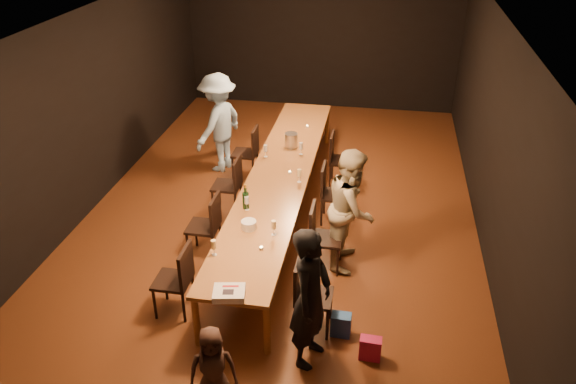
% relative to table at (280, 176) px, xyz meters
% --- Properties ---
extents(ground, '(10.00, 10.00, 0.00)m').
position_rel_table_xyz_m(ground, '(0.00, 0.00, -0.70)').
color(ground, '#492612').
rests_on(ground, ground).
extents(room_shell, '(6.04, 10.04, 3.02)m').
position_rel_table_xyz_m(room_shell, '(0.00, 0.00, 1.38)').
color(room_shell, black).
rests_on(room_shell, ground).
extents(table, '(0.90, 6.00, 0.75)m').
position_rel_table_xyz_m(table, '(0.00, 0.00, 0.00)').
color(table, brown).
rests_on(table, ground).
extents(chair_right_0, '(0.42, 0.42, 0.93)m').
position_rel_table_xyz_m(chair_right_0, '(0.85, -2.40, -0.24)').
color(chair_right_0, black).
rests_on(chair_right_0, ground).
extents(chair_right_1, '(0.42, 0.42, 0.93)m').
position_rel_table_xyz_m(chair_right_1, '(0.85, -1.20, -0.24)').
color(chair_right_1, black).
rests_on(chair_right_1, ground).
extents(chair_right_2, '(0.42, 0.42, 0.93)m').
position_rel_table_xyz_m(chair_right_2, '(0.85, 0.00, -0.24)').
color(chair_right_2, black).
rests_on(chair_right_2, ground).
extents(chair_right_3, '(0.42, 0.42, 0.93)m').
position_rel_table_xyz_m(chair_right_3, '(0.85, 1.20, -0.24)').
color(chair_right_3, black).
rests_on(chair_right_3, ground).
extents(chair_left_0, '(0.42, 0.42, 0.93)m').
position_rel_table_xyz_m(chair_left_0, '(-0.85, -2.40, -0.24)').
color(chair_left_0, black).
rests_on(chair_left_0, ground).
extents(chair_left_1, '(0.42, 0.42, 0.93)m').
position_rel_table_xyz_m(chair_left_1, '(-0.85, -1.20, -0.24)').
color(chair_left_1, black).
rests_on(chair_left_1, ground).
extents(chair_left_2, '(0.42, 0.42, 0.93)m').
position_rel_table_xyz_m(chair_left_2, '(-0.85, 0.00, -0.24)').
color(chair_left_2, black).
rests_on(chair_left_2, ground).
extents(chair_left_3, '(0.42, 0.42, 0.93)m').
position_rel_table_xyz_m(chair_left_3, '(-0.85, 1.20, -0.24)').
color(chair_left_3, black).
rests_on(chair_left_3, ground).
extents(woman_birthday, '(0.53, 0.68, 1.65)m').
position_rel_table_xyz_m(woman_birthday, '(0.87, -2.88, 0.13)').
color(woman_birthday, black).
rests_on(woman_birthday, ground).
extents(woman_tan, '(0.69, 0.86, 1.67)m').
position_rel_table_xyz_m(woman_tan, '(1.15, -0.99, 0.14)').
color(woman_tan, '#C6BA94').
rests_on(woman_tan, ground).
extents(man_blue, '(1.01, 1.30, 1.77)m').
position_rel_table_xyz_m(man_blue, '(-1.37, 1.44, 0.18)').
color(man_blue, '#98C4EC').
rests_on(man_blue, ground).
extents(child, '(0.55, 0.44, 0.97)m').
position_rel_table_xyz_m(child, '(0.03, -3.67, -0.22)').
color(child, '#452D26').
rests_on(child, ground).
extents(gift_bag_red, '(0.24, 0.14, 0.28)m').
position_rel_table_xyz_m(gift_bag_red, '(1.53, -2.78, -0.56)').
color(gift_bag_red, '#C61D59').
rests_on(gift_bag_red, ground).
extents(gift_bag_blue, '(0.23, 0.16, 0.29)m').
position_rel_table_xyz_m(gift_bag_blue, '(1.18, -2.47, -0.56)').
color(gift_bag_blue, '#2553A1').
rests_on(gift_bag_blue, ground).
extents(birthday_cake, '(0.38, 0.33, 0.08)m').
position_rel_table_xyz_m(birthday_cake, '(-0.00, -2.90, 0.09)').
color(birthday_cake, white).
rests_on(birthday_cake, table).
extents(plate_stack, '(0.22, 0.22, 0.11)m').
position_rel_table_xyz_m(plate_stack, '(-0.10, -1.58, 0.10)').
color(plate_stack, white).
rests_on(plate_stack, table).
extents(champagne_bottle, '(0.10, 0.10, 0.36)m').
position_rel_table_xyz_m(champagne_bottle, '(-0.26, -1.10, 0.23)').
color(champagne_bottle, black).
rests_on(champagne_bottle, table).
extents(ice_bucket, '(0.24, 0.24, 0.24)m').
position_rel_table_xyz_m(ice_bucket, '(0.01, 0.97, 0.17)').
color(ice_bucket, '#ABABB0').
rests_on(ice_bucket, table).
extents(wineglass_0, '(0.06, 0.06, 0.21)m').
position_rel_table_xyz_m(wineglass_0, '(-0.37, -2.21, 0.15)').
color(wineglass_0, beige).
rests_on(wineglass_0, table).
extents(wineglass_1, '(0.06, 0.06, 0.21)m').
position_rel_table_xyz_m(wineglass_1, '(0.24, -1.67, 0.15)').
color(wineglass_1, beige).
rests_on(wineglass_1, table).
extents(wineglass_2, '(0.06, 0.06, 0.21)m').
position_rel_table_xyz_m(wineglass_2, '(-0.24, -1.13, 0.15)').
color(wineglass_2, silver).
rests_on(wineglass_2, table).
extents(wineglass_3, '(0.06, 0.06, 0.21)m').
position_rel_table_xyz_m(wineglass_3, '(0.33, -0.23, 0.15)').
color(wineglass_3, beige).
rests_on(wineglass_3, table).
extents(wineglass_4, '(0.06, 0.06, 0.21)m').
position_rel_table_xyz_m(wineglass_4, '(-0.33, 0.52, 0.15)').
color(wineglass_4, silver).
rests_on(wineglass_4, table).
extents(wineglass_5, '(0.06, 0.06, 0.21)m').
position_rel_table_xyz_m(wineglass_5, '(0.21, 0.70, 0.15)').
color(wineglass_5, silver).
rests_on(wineglass_5, table).
extents(tealight_near, '(0.05, 0.05, 0.03)m').
position_rel_table_xyz_m(tealight_near, '(0.15, -2.00, 0.06)').
color(tealight_near, '#B2B7B2').
rests_on(tealight_near, table).
extents(tealight_mid, '(0.05, 0.05, 0.03)m').
position_rel_table_xyz_m(tealight_mid, '(0.15, 0.02, 0.06)').
color(tealight_mid, '#B2B7B2').
rests_on(tealight_mid, table).
extents(tealight_far, '(0.05, 0.05, 0.03)m').
position_rel_table_xyz_m(tealight_far, '(0.15, 1.84, 0.06)').
color(tealight_far, '#B2B7B2').
rests_on(tealight_far, table).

